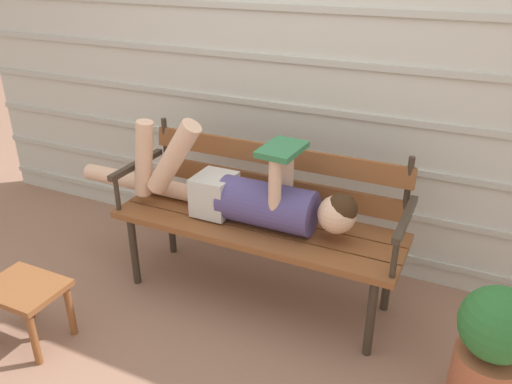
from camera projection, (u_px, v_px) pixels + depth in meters
ground_plane at (251, 301)px, 2.84m from camera, size 12.00×12.00×0.00m
house_siding at (299, 83)px, 2.90m from camera, size 4.87×0.08×2.18m
park_bench at (262, 211)px, 2.73m from camera, size 1.56×0.50×0.88m
reclining_person at (239, 193)px, 2.66m from camera, size 1.72×0.27×0.54m
footstool at (26, 297)px, 2.46m from camera, size 0.38×0.29×0.33m
potted_plant at (492, 349)px, 2.07m from camera, size 0.31×0.31×0.59m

